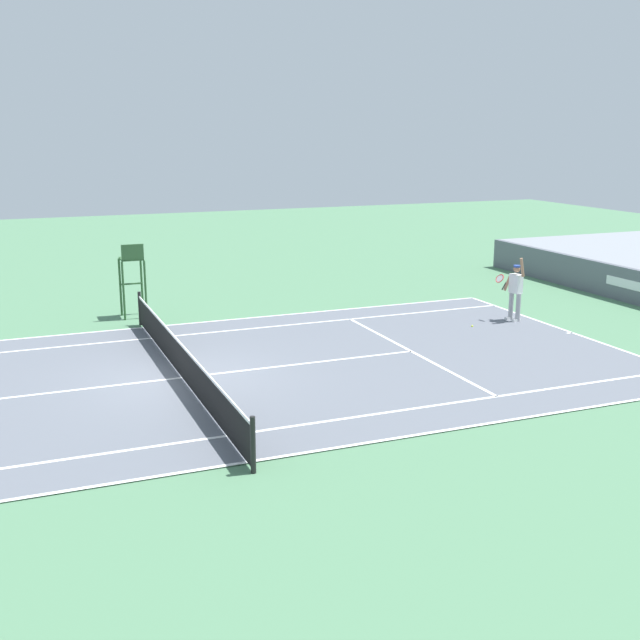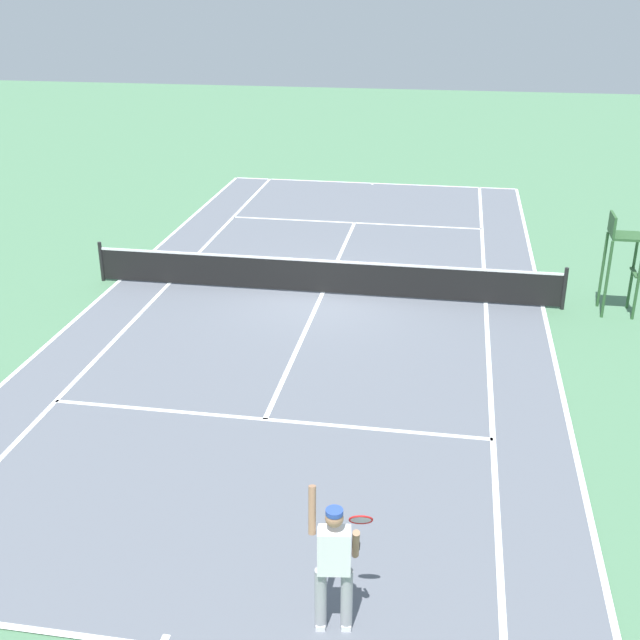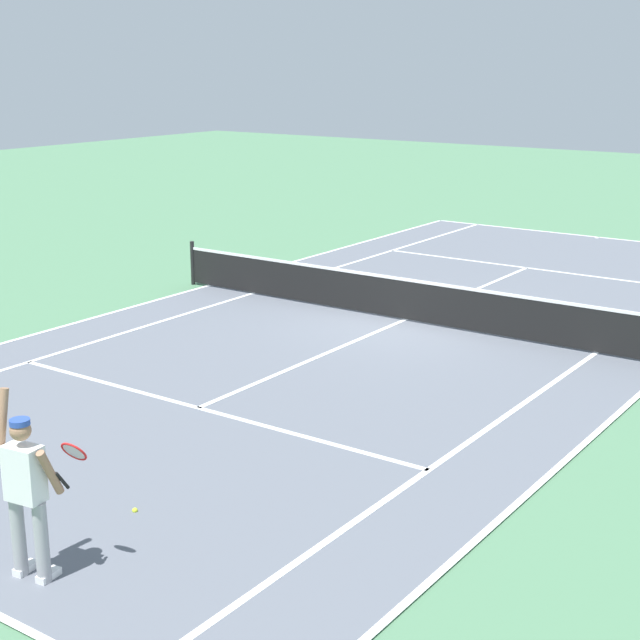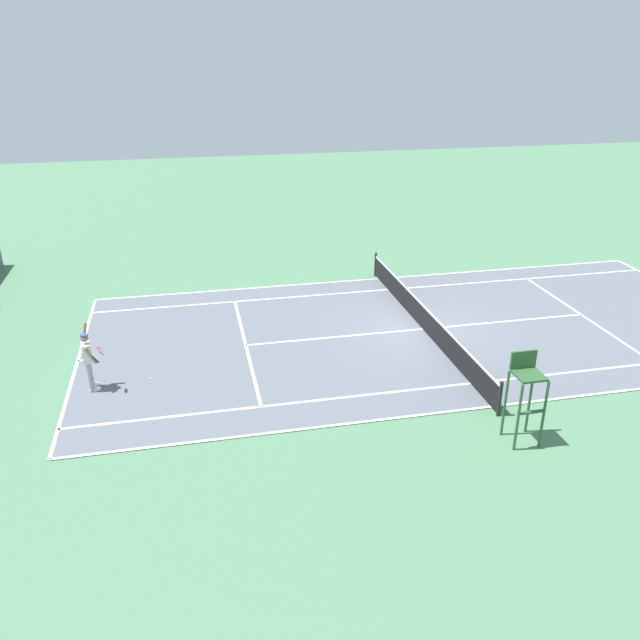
{
  "view_description": "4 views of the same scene",
  "coord_description": "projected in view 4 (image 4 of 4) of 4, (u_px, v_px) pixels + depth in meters",
  "views": [
    {
      "loc": [
        18.51,
        -3.8,
        5.96
      ],
      "look_at": [
        -0.6,
        3.93,
        1.0
      ],
      "focal_mm": 44.33,
      "sensor_mm": 36.0,
      "label": 1
    },
    {
      "loc": [
        -3.13,
        18.8,
        7.54
      ],
      "look_at": [
        -0.6,
        3.93,
        1.0
      ],
      "focal_mm": 44.97,
      "sensor_mm": 36.0,
      "label": 2
    },
    {
      "loc": [
        -9.7,
        16.89,
        5.32
      ],
      "look_at": [
        -0.6,
        3.93,
        1.0
      ],
      "focal_mm": 53.77,
      "sensor_mm": 36.0,
      "label": 3
    },
    {
      "loc": [
        -19.82,
        8.07,
        9.57
      ],
      "look_at": [
        -0.6,
        3.93,
        1.0
      ],
      "focal_mm": 35.9,
      "sensor_mm": 36.0,
      "label": 4
    }
  ],
  "objects": [
    {
      "name": "ground_plane",
      "position": [
        422.0,
        330.0,
        23.15
      ],
      "size": [
        80.0,
        80.0,
        0.0
      ],
      "primitive_type": "plane",
      "color": "#4C7A56"
    },
    {
      "name": "net",
      "position": [
        423.0,
        316.0,
        22.94
      ],
      "size": [
        11.98,
        0.1,
        1.07
      ],
      "color": "black",
      "rests_on": "ground"
    },
    {
      "name": "tennis_ball",
      "position": [
        151.0,
        379.0,
        19.7
      ],
      "size": [
        0.07,
        0.07,
        0.07
      ],
      "primitive_type": "sphere",
      "color": "#D1E533",
      "rests_on": "ground"
    },
    {
      "name": "court",
      "position": [
        422.0,
        329.0,
        23.14
      ],
      "size": [
        11.08,
        23.88,
        0.03
      ],
      "color": "slate",
      "rests_on": "ground"
    },
    {
      "name": "tennis_player",
      "position": [
        88.0,
        360.0,
        18.78
      ],
      "size": [
        0.75,
        0.7,
        2.08
      ],
      "color": "#9E9EA3",
      "rests_on": "ground"
    },
    {
      "name": "umpire_chair",
      "position": [
        526.0,
        387.0,
        16.16
      ],
      "size": [
        0.77,
        0.77,
        2.44
      ],
      "color": "#2D562D",
      "rests_on": "ground"
    }
  ]
}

